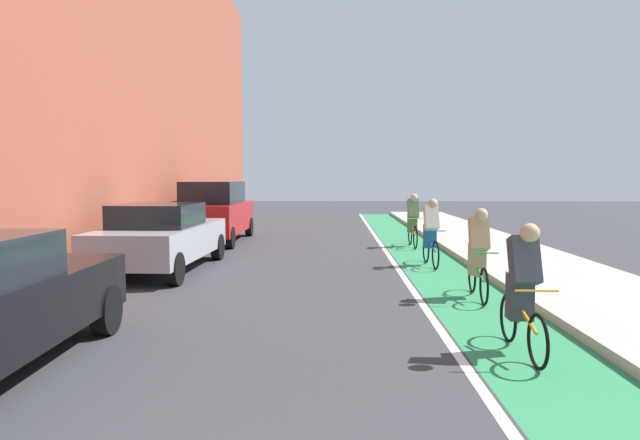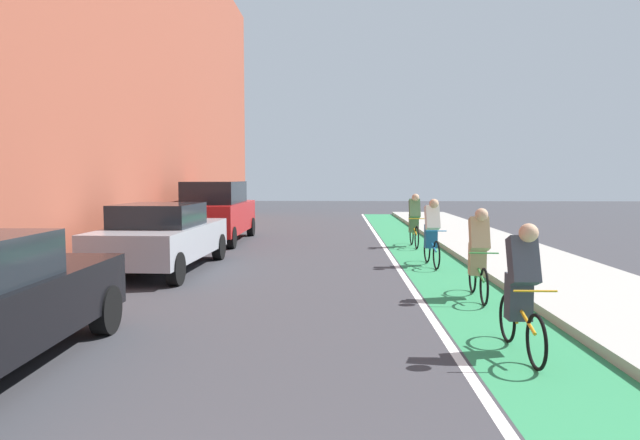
# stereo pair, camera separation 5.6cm
# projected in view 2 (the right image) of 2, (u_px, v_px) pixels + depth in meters

# --- Properties ---
(ground_plane) EXTENTS (73.55, 73.55, 0.00)m
(ground_plane) POSITION_uv_depth(u_px,v_px,m) (299.00, 264.00, 13.69)
(ground_plane) COLOR #38383D
(bike_lane_paint) EXTENTS (1.60, 33.43, 0.00)m
(bike_lane_paint) POSITION_uv_depth(u_px,v_px,m) (421.00, 254.00, 15.58)
(bike_lane_paint) COLOR #2D8451
(bike_lane_paint) RESTS_ON ground
(lane_divider_stripe) EXTENTS (0.12, 33.43, 0.00)m
(lane_divider_stripe) POSITION_uv_depth(u_px,v_px,m) (389.00, 254.00, 15.61)
(lane_divider_stripe) COLOR white
(lane_divider_stripe) RESTS_ON ground
(sidewalk_right) EXTENTS (2.94, 33.43, 0.14)m
(sidewalk_right) POSITION_uv_depth(u_px,v_px,m) (504.00, 252.00, 15.51)
(sidewalk_right) COLOR #A8A59E
(sidewalk_right) RESTS_ON ground
(building_facade_left) EXTENTS (3.00, 33.43, 11.09)m
(building_facade_left) POSITION_uv_depth(u_px,v_px,m) (90.00, 52.00, 15.45)
(building_facade_left) COLOR #9E4C38
(building_facade_left) RESTS_ON ground
(parked_sedan_silver) EXTENTS (2.05, 4.65, 1.53)m
(parked_sedan_silver) POSITION_uv_depth(u_px,v_px,m) (162.00, 236.00, 12.71)
(parked_sedan_silver) COLOR #9EA0A8
(parked_sedan_silver) RESTS_ON ground
(parked_suv_red) EXTENTS (1.88, 4.78, 1.98)m
(parked_suv_red) POSITION_uv_depth(u_px,v_px,m) (217.00, 211.00, 18.42)
(parked_suv_red) COLOR red
(parked_suv_red) RESTS_ON ground
(cyclist_lead) EXTENTS (0.48, 1.67, 1.59)m
(cyclist_lead) POSITION_uv_depth(u_px,v_px,m) (522.00, 288.00, 6.68)
(cyclist_lead) COLOR black
(cyclist_lead) RESTS_ON ground
(cyclist_mid) EXTENTS (0.48, 1.68, 1.59)m
(cyclist_mid) POSITION_uv_depth(u_px,v_px,m) (478.00, 251.00, 9.78)
(cyclist_mid) COLOR black
(cyclist_mid) RESTS_ON ground
(cyclist_trailing) EXTENTS (0.48, 1.72, 1.61)m
(cyclist_trailing) POSITION_uv_depth(u_px,v_px,m) (432.00, 232.00, 13.40)
(cyclist_trailing) COLOR black
(cyclist_trailing) RESTS_ON ground
(cyclist_far) EXTENTS (0.48, 1.74, 1.62)m
(cyclist_far) POSITION_uv_depth(u_px,v_px,m) (414.00, 220.00, 17.10)
(cyclist_far) COLOR black
(cyclist_far) RESTS_ON ground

